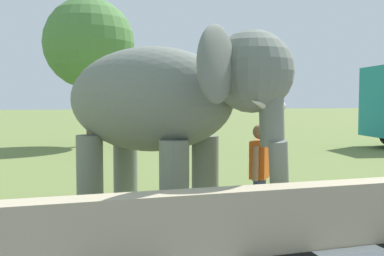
# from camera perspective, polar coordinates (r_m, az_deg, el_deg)

# --- Properties ---
(barrier_parapet) EXTENTS (28.00, 0.36, 1.00)m
(barrier_parapet) POSITION_cam_1_polar(r_m,az_deg,el_deg) (4.83, -8.74, -14.70)
(barrier_parapet) COLOR tan
(barrier_parapet) RESTS_ON ground_plane
(elephant) EXTENTS (3.78, 3.88, 3.01)m
(elephant) POSITION_cam_1_polar(r_m,az_deg,el_deg) (6.82, -3.67, 3.34)
(elephant) COLOR slate
(elephant) RESTS_ON ground_plane
(person_handler) EXTENTS (0.48, 0.57, 1.66)m
(person_handler) POSITION_cam_1_polar(r_m,az_deg,el_deg) (6.77, 9.01, -5.70)
(person_handler) COLOR navy
(person_handler) RESTS_ON ground_plane
(tree_distant) EXTENTS (4.02, 4.02, 6.59)m
(tree_distant) POSITION_cam_1_polar(r_m,az_deg,el_deg) (19.92, -13.53, 10.83)
(tree_distant) COLOR brown
(tree_distant) RESTS_ON ground_plane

